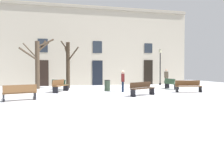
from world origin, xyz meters
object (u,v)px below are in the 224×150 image
tree_foreground (38,62)px  bench_near_center_tree (171,84)px  litter_bin (107,85)px  bench_by_litter_bin (60,85)px  tree_near_facade (68,63)px  bench_back_to_back_left (142,88)px  bench_back_to_back_right (188,86)px  streetlamp (160,63)px  person_near_bench (123,80)px  bench_far_corner (20,93)px  person_strolling (166,76)px  bench_near_lamp (60,86)px

tree_foreground → bench_near_center_tree: tree_foreground is taller
litter_bin → bench_by_litter_bin: (-3.65, 2.02, -0.01)m
tree_near_facade → bench_back_to_back_left: tree_near_facade is taller
litter_bin → bench_back_to_back_left: bearing=-64.1°
bench_back_to_back_right → bench_by_litter_bin: bench_back_to_back_right is taller
tree_foreground → bench_back_to_back_right: tree_foreground is taller
litter_bin → bench_back_to_back_left: bench_back_to_back_left is taller
bench_back_to_back_left → bench_by_litter_bin: 7.53m
streetlamp → person_near_bench: (-5.88, -5.99, -1.50)m
tree_near_facade → streetlamp: size_ratio=1.13×
streetlamp → litter_bin: 8.80m
bench_far_corner → bench_near_center_tree: 12.25m
tree_near_facade → litter_bin: size_ratio=5.11×
streetlamp → bench_far_corner: (-12.53, -9.12, -1.95)m
person_strolling → person_near_bench: bearing=47.2°
litter_bin → bench_by_litter_bin: size_ratio=0.60×
litter_bin → bench_far_corner: bearing=-144.5°
bench_back_to_back_left → person_strolling: person_strolling is taller
tree_near_facade → bench_by_litter_bin: size_ratio=3.07×
bench_back_to_back_left → person_strolling: bearing=27.5°
streetlamp → bench_near_lamp: bearing=-154.6°
tree_near_facade → person_strolling: 10.21m
litter_bin → bench_back_to_back_right: (5.71, -2.16, 0.03)m
litter_bin → bench_far_corner: (-5.63, -4.02, 0.01)m
tree_near_facade → bench_back_to_back_left: bearing=-56.6°
streetlamp → bench_near_lamp: streetlamp is taller
bench_back_to_back_right → person_near_bench: size_ratio=1.20×
bench_near_lamp → bench_by_litter_bin: size_ratio=1.29×
tree_near_facade → bench_near_center_tree: tree_near_facade is taller
streetlamp → bench_by_litter_bin: (-10.54, -3.08, -1.97)m
tree_near_facade → bench_near_center_tree: 9.40m
tree_foreground → litter_bin: bearing=-30.4°
litter_bin → bench_back_to_back_left: (1.63, -3.35, 0.04)m
bench_by_litter_bin → person_strolling: (10.81, 2.17, 0.54)m
tree_foreground → litter_bin: size_ratio=5.17×
bench_by_litter_bin → person_strolling: bearing=-124.7°
tree_foreground → streetlamp: bearing=8.4°
tree_foreground → bench_near_lamp: (1.97, -3.16, -1.88)m
tree_foreground → streetlamp: tree_foreground is taller
streetlamp → litter_bin: size_ratio=4.54×
bench_by_litter_bin → bench_back_to_back_left: bearing=178.3°
bench_back_to_back_right → bench_near_lamp: bench_near_lamp is taller
tree_foreground → bench_near_center_tree: size_ratio=2.76×
bench_by_litter_bin → bench_near_center_tree: size_ratio=0.89×
tree_foreground → bench_by_litter_bin: size_ratio=3.10×
streetlamp → bench_back_to_back_right: bearing=-99.3°
bench_back_to_back_left → tree_foreground: bearing=111.1°
bench_back_to_back_left → person_strolling: size_ratio=1.10×
bench_near_lamp → person_near_bench: 4.74m
streetlamp → tree_foreground: bearing=-171.6°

